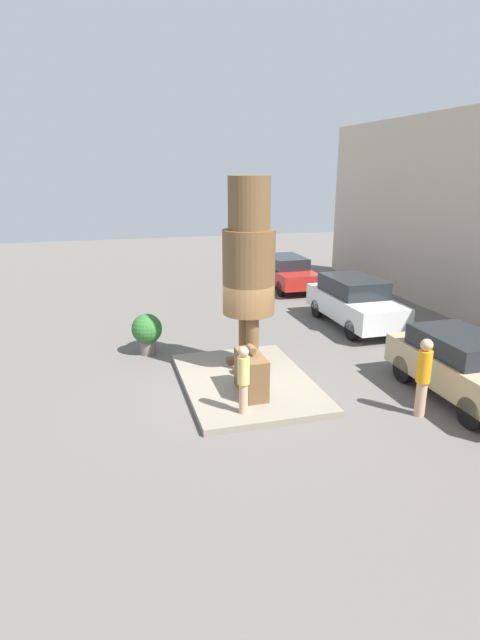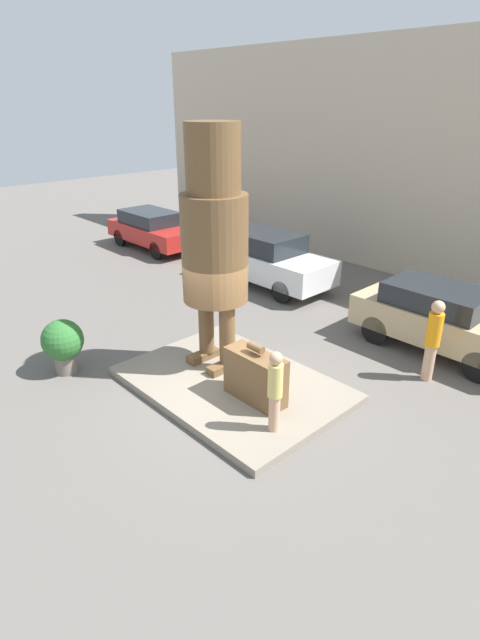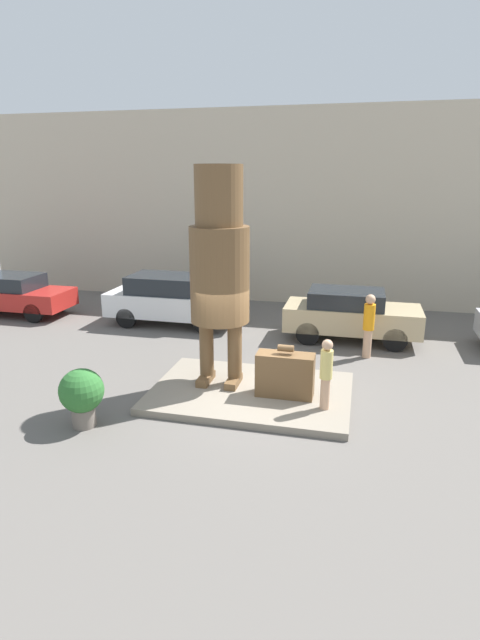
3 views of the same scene
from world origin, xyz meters
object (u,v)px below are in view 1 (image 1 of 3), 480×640
giant_suitcase (251,374)px  tourist (243,377)px  parked_car_red (286,271)px  parked_car_tan (462,365)px  statue_figure (249,260)px  worker_hivis (423,374)px  parked_car_white (354,301)px  planter_pot (147,331)px

giant_suitcase → tourist: 1.10m
parked_car_red → parked_car_tan: 12.26m
parked_car_red → statue_figure: bearing=-26.4°
tourist → parked_car_red: 13.11m
worker_hivis → parked_car_white: bearing=164.7°
parked_car_tan → worker_hivis: 1.57m
parked_car_tan → parked_car_white: bearing=176.7°
worker_hivis → giant_suitcase: bearing=-117.8°
giant_suitcase → parked_car_white: size_ratio=0.29×
giant_suitcase → tourist: (0.94, -0.46, 0.35)m
parked_car_white → statue_figure: bearing=-57.0°
parked_car_red → parked_car_tan: size_ratio=1.03×
tourist → parked_car_red: (-11.90, 5.50, -0.22)m
giant_suitcase → parked_car_red: (-10.96, 5.04, 0.13)m
giant_suitcase → planter_pot: bearing=-151.4°
statue_figure → parked_car_red: size_ratio=1.19×
giant_suitcase → planter_pot: 4.41m
statue_figure → planter_pot: bearing=-131.5°
statue_figure → worker_hivis: size_ratio=2.76×
parked_car_red → planter_pot: bearing=-45.3°
tourist → parked_car_red: size_ratio=0.37×
statue_figure → tourist: size_ratio=3.24×
planter_pot → worker_hivis: bearing=44.4°
parked_car_red → planter_pot: parked_car_red is taller
parked_car_white → worker_hivis: bearing=-15.3°
statue_figure → worker_hivis: statue_figure is taller
planter_pot → worker_hivis: (5.70, 5.58, 0.28)m
giant_suitcase → tourist: size_ratio=0.83×
giant_suitcase → tourist: bearing=-26.1°
parked_car_tan → worker_hivis: (0.53, -1.47, 0.15)m
giant_suitcase → worker_hivis: (1.83, 3.46, 0.33)m
statue_figure → parked_car_white: size_ratio=1.14×
parked_car_tan → worker_hivis: size_ratio=2.24×
statue_figure → parked_car_tan: 5.85m
giant_suitcase → tourist: tourist is taller
planter_pot → tourist: bearing=19.0°
tourist → parked_car_tan: (0.36, 5.39, -0.16)m
parked_car_red → worker_hivis: 12.89m
statue_figure → giant_suitcase: statue_figure is taller
giant_suitcase → worker_hivis: 3.93m
planter_pot → worker_hivis: 7.98m
giant_suitcase → parked_car_white: bearing=132.2°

